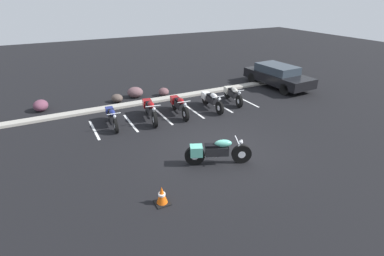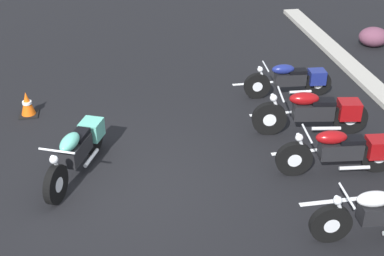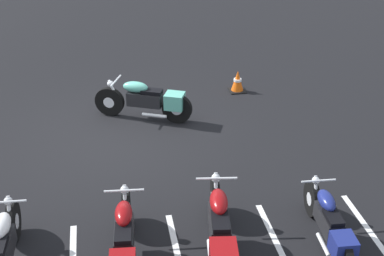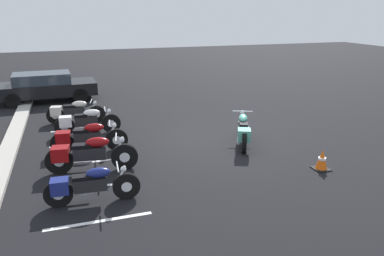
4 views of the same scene
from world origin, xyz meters
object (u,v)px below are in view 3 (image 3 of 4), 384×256
parked_bike_1 (220,229)px  parked_bike_2 (124,240)px  traffic_cone (238,82)px  motorcycle_teal_featured (148,100)px  parked_bike_0 (330,224)px  parked_bike_3 (1,252)px

parked_bike_1 → parked_bike_2: size_ratio=1.05×
parked_bike_2 → parked_bike_1: bearing=-85.9°
parked_bike_1 → traffic_cone: bearing=-8.8°
motorcycle_teal_featured → parked_bike_0: size_ratio=1.05×
parked_bike_2 → parked_bike_3: parked_bike_2 is taller
parked_bike_1 → motorcycle_teal_featured: bearing=15.5°
parked_bike_0 → parked_bike_3: size_ratio=0.94×
parked_bike_1 → traffic_cone: parked_bike_1 is taller
parked_bike_0 → parked_bike_3: 4.85m
traffic_cone → parked_bike_3: bearing=49.1°
motorcycle_teal_featured → parked_bike_2: 4.69m
parked_bike_3 → parked_bike_2: bearing=-88.9°
parked_bike_0 → parked_bike_1: bearing=90.4°
parked_bike_0 → parked_bike_2: size_ratio=0.92×
parked_bike_1 → parked_bike_2: (1.42, -0.04, -0.03)m
parked_bike_3 → traffic_cone: parked_bike_3 is taller
motorcycle_teal_featured → parked_bike_0: bearing=139.0°
motorcycle_teal_featured → parked_bike_0: 5.27m
motorcycle_teal_featured → parked_bike_2: motorcycle_teal_featured is taller
parked_bike_0 → traffic_cone: bearing=2.9°
parked_bike_2 → parked_bike_0: bearing=-86.9°
parked_bike_1 → parked_bike_2: 1.42m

